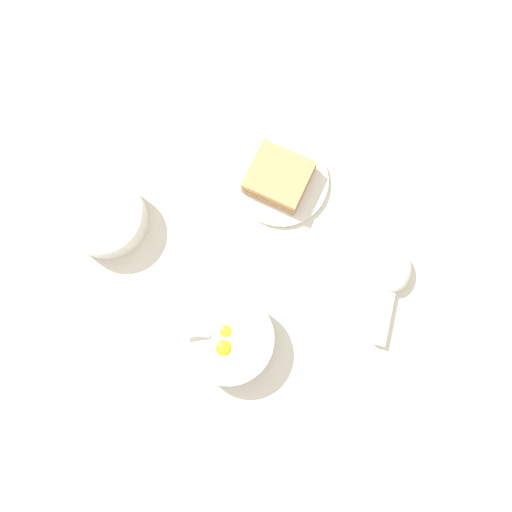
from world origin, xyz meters
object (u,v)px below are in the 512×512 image
object	(u,v)px
soup_spoon	(393,278)
congee_bowl	(104,216)
toast_plate	(281,181)
toast_sandwich	(279,177)
egg_bowl	(229,339)

from	to	relation	value
soup_spoon	congee_bowl	distance (m)	0.53
toast_plate	toast_sandwich	world-z (taller)	toast_sandwich
toast_plate	toast_sandwich	bearing A→B (deg)	161.66
egg_bowl	toast_plate	world-z (taller)	egg_bowl
egg_bowl	congee_bowl	distance (m)	0.31
congee_bowl	soup_spoon	bearing A→B (deg)	-37.28
egg_bowl	soup_spoon	world-z (taller)	egg_bowl
toast_plate	soup_spoon	world-z (taller)	soup_spoon
soup_spoon	toast_plate	bearing A→B (deg)	111.69
toast_plate	congee_bowl	distance (m)	0.33
toast_sandwich	soup_spoon	size ratio (longest dim) A/B	0.91
toast_plate	toast_sandwich	xyz separation A→B (m)	(-0.00, 0.00, 0.02)
toast_sandwich	congee_bowl	bearing A→B (deg)	168.02
egg_bowl	toast_sandwich	xyz separation A→B (m)	(0.21, 0.23, 0.00)
egg_bowl	soup_spoon	bearing A→B (deg)	-5.15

